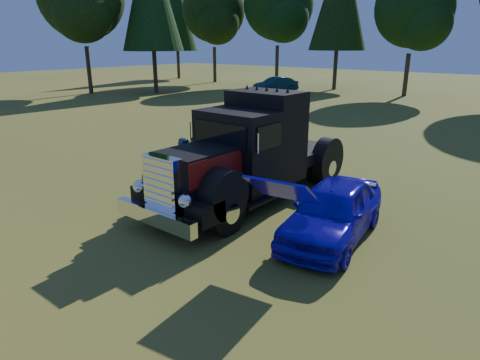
% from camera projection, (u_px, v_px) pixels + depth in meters
% --- Properties ---
extents(ground, '(120.00, 120.00, 0.00)m').
position_uv_depth(ground, '(170.00, 207.00, 11.66)').
color(ground, '#375218').
rests_on(ground, ground).
extents(diamond_t_truck, '(3.29, 7.16, 3.00)m').
position_uv_depth(diamond_t_truck, '(247.00, 156.00, 11.85)').
color(diamond_t_truck, black).
rests_on(diamond_t_truck, ground).
extents(hotrod_coupe, '(2.15, 4.27, 1.89)m').
position_uv_depth(hotrod_coupe, '(333.00, 211.00, 9.66)').
color(hotrod_coupe, '#082BAE').
rests_on(hotrod_coupe, ground).
extents(spectator_near, '(0.61, 0.75, 1.78)m').
position_uv_depth(spectator_near, '(186.00, 169.00, 12.06)').
color(spectator_near, '#1A1E3D').
rests_on(spectator_near, ground).
extents(spectator_far, '(0.85, 1.01, 1.82)m').
position_uv_depth(spectator_far, '(200.00, 151.00, 13.94)').
color(spectator_far, '#1F2C4A').
rests_on(spectator_far, ground).
extents(distant_teal_car, '(2.62, 4.36, 1.36)m').
position_uv_depth(distant_teal_car, '(276.00, 85.00, 37.73)').
color(distant_teal_car, '#083535').
rests_on(distant_teal_car, ground).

